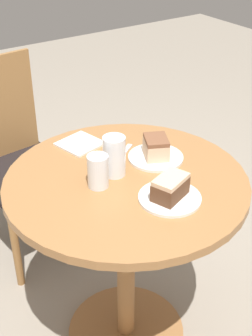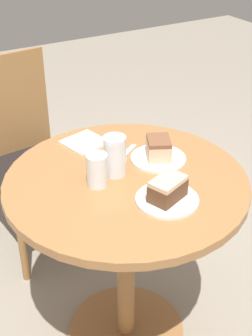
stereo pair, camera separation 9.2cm
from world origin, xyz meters
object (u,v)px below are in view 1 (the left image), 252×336
object	(u,v)px
plate_near	(156,157)
plate_far	(170,198)
glass_lemonade	(114,158)
glass_water	(98,173)
cake_slice_far	(170,187)
cake_slice_near	(156,147)
chair	(16,158)

from	to	relation	value
plate_near	plate_far	distance (m)	0.25
glass_lemonade	glass_water	world-z (taller)	glass_lemonade
plate_near	cake_slice_far	world-z (taller)	cake_slice_far
plate_far	cake_slice_near	bearing A→B (deg)	62.75
cake_slice_near	cake_slice_far	xyz separation A→B (m)	(-0.12, -0.23, -0.00)
plate_near	glass_water	bearing A→B (deg)	-172.36
chair	cake_slice_near	bearing A→B (deg)	-77.38
cake_slice_near	plate_far	bearing A→B (deg)	-117.25
chair	cake_slice_near	xyz separation A→B (m)	(0.25, -0.76, 0.33)
cake_slice_far	glass_lemonade	bearing A→B (deg)	105.72
glass_lemonade	glass_water	size ratio (longest dim) A/B	1.25
plate_far	glass_lemonade	size ratio (longest dim) A/B	1.42
chair	glass_water	xyz separation A→B (m)	(-0.01, -0.80, 0.33)
plate_far	cake_slice_near	xyz separation A→B (m)	(0.12, 0.23, 0.04)
cake_slice_near	cake_slice_far	bearing A→B (deg)	-117.25
plate_near	plate_far	bearing A→B (deg)	-117.25
chair	glass_lemonade	world-z (taller)	chair
cake_slice_far	glass_lemonade	xyz separation A→B (m)	(-0.06, 0.22, 0.02)
plate_far	cake_slice_near	size ratio (longest dim) A/B	1.57
plate_near	glass_lemonade	distance (m)	0.19
plate_near	plate_far	world-z (taller)	same
glass_lemonade	cake_slice_far	bearing A→B (deg)	-74.28
chair	cake_slice_far	distance (m)	1.05
glass_lemonade	plate_near	bearing A→B (deg)	1.07
cake_slice_near	cake_slice_far	size ratio (longest dim) A/B	0.93
plate_far	glass_water	bearing A→B (deg)	127.41
plate_near	cake_slice_near	distance (m)	0.04
plate_far	glass_water	world-z (taller)	glass_water
plate_near	chair	bearing A→B (deg)	108.49
glass_water	chair	bearing A→B (deg)	89.49
chair	plate_far	world-z (taller)	chair
plate_near	glass_lemonade	xyz separation A→B (m)	(-0.18, -0.00, 0.06)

